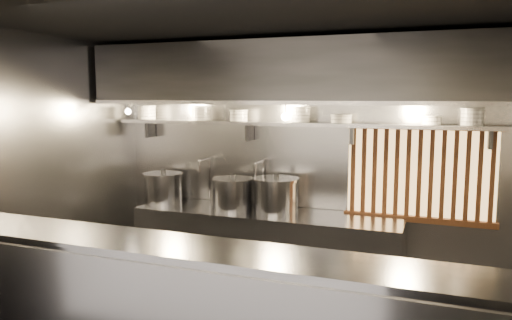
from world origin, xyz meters
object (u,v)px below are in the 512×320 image
Objects in this scene: stock_pot_mid at (276,195)px; stock_pot_right at (233,194)px; pendant_bulb at (285,117)px; stock_pot_left at (163,187)px; heat_lamp at (127,106)px.

stock_pot_right is (-0.51, -0.04, -0.01)m from stock_pot_mid.
pendant_bulb reaches higher than stock_pot_right.
stock_pot_left is 1.45m from stock_pot_mid.
stock_pot_left is 0.95m from stock_pot_right.
heat_lamp is 1.58m from stock_pot_right.
pendant_bulb is at bearing 11.00° from heat_lamp.
stock_pot_left is at bearing 52.10° from heat_lamp.
stock_pot_mid is 0.51m from stock_pot_right.
pendant_bulb is 0.33× the size of stock_pot_left.
heat_lamp is 1.83m from pendant_bulb.
pendant_bulb is at bearing 6.73° from stock_pot_right.
heat_lamp is 1.99m from stock_pot_mid.
heat_lamp is 0.61× the size of stock_pot_left.
heat_lamp is 1.07m from stock_pot_left.
heat_lamp is 0.66× the size of stock_pot_mid.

